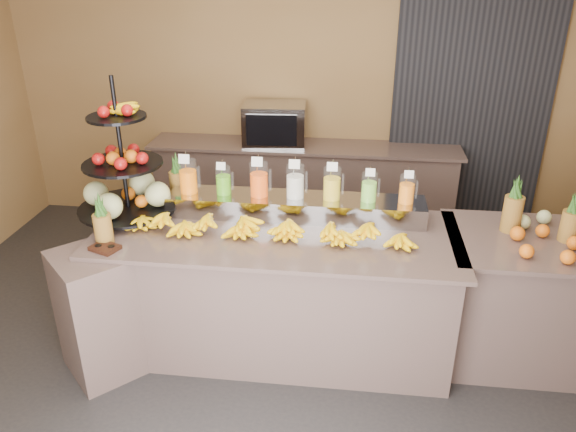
% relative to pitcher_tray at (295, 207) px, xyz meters
% --- Properties ---
extents(ground, '(6.00, 6.00, 0.00)m').
position_rel_pitcher_tray_xyz_m(ground, '(-0.10, -0.58, -1.01)').
color(ground, black).
rests_on(ground, ground).
extents(room_envelope, '(6.04, 5.02, 2.82)m').
position_rel_pitcher_tray_xyz_m(room_envelope, '(0.09, 0.21, 0.87)').
color(room_envelope, brown).
rests_on(room_envelope, ground).
extents(buffet_counter, '(2.75, 1.25, 0.93)m').
position_rel_pitcher_tray_xyz_m(buffet_counter, '(-0.21, -0.32, -0.54)').
color(buffet_counter, '#886962').
rests_on(buffet_counter, ground).
extents(right_counter, '(1.08, 0.88, 0.93)m').
position_rel_pitcher_tray_xyz_m(right_counter, '(1.60, -0.18, -0.54)').
color(right_counter, '#886962').
rests_on(right_counter, ground).
extents(back_ledge, '(3.10, 0.55, 0.93)m').
position_rel_pitcher_tray_xyz_m(back_ledge, '(-0.10, 1.67, -0.54)').
color(back_ledge, '#886962').
rests_on(back_ledge, ground).
extents(pitcher_tray, '(1.85, 0.30, 0.15)m').
position_rel_pitcher_tray_xyz_m(pitcher_tray, '(0.00, 0.00, 0.00)').
color(pitcher_tray, gray).
rests_on(pitcher_tray, buffet_counter).
extents(juice_pitcher_orange_a, '(0.13, 0.14, 0.32)m').
position_rel_pitcher_tray_xyz_m(juice_pitcher_orange_a, '(-0.78, -0.00, 0.18)').
color(juice_pitcher_orange_a, silver).
rests_on(juice_pitcher_orange_a, pitcher_tray).
extents(juice_pitcher_green, '(0.11, 0.11, 0.27)m').
position_rel_pitcher_tray_xyz_m(juice_pitcher_green, '(-0.52, -0.00, 0.17)').
color(juice_pitcher_green, silver).
rests_on(juice_pitcher_green, pitcher_tray).
extents(juice_pitcher_orange_b, '(0.13, 0.14, 0.32)m').
position_rel_pitcher_tray_xyz_m(juice_pitcher_orange_b, '(-0.26, -0.00, 0.18)').
color(juice_pitcher_orange_b, silver).
rests_on(juice_pitcher_orange_b, pitcher_tray).
extents(juice_pitcher_milk, '(0.13, 0.13, 0.31)m').
position_rel_pitcher_tray_xyz_m(juice_pitcher_milk, '(-0.00, -0.00, 0.18)').
color(juice_pitcher_milk, silver).
rests_on(juice_pitcher_milk, pitcher_tray).
extents(juice_pitcher_lemon, '(0.13, 0.13, 0.30)m').
position_rel_pitcher_tray_xyz_m(juice_pitcher_lemon, '(0.26, -0.00, 0.18)').
color(juice_pitcher_lemon, silver).
rests_on(juice_pitcher_lemon, pitcher_tray).
extents(juice_pitcher_lime, '(0.11, 0.12, 0.27)m').
position_rel_pitcher_tray_xyz_m(juice_pitcher_lime, '(0.52, -0.00, 0.17)').
color(juice_pitcher_lime, silver).
rests_on(juice_pitcher_lime, pitcher_tray).
extents(juice_pitcher_orange_c, '(0.11, 0.11, 0.26)m').
position_rel_pitcher_tray_xyz_m(juice_pitcher_orange_c, '(0.78, -0.00, 0.16)').
color(juice_pitcher_orange_c, silver).
rests_on(juice_pitcher_orange_c, pitcher_tray).
extents(banana_heap, '(2.01, 0.18, 0.17)m').
position_rel_pitcher_tray_xyz_m(banana_heap, '(-0.17, -0.32, 0.00)').
color(banana_heap, yellow).
rests_on(banana_heap, buffet_counter).
extents(fruit_stand, '(0.80, 0.80, 1.01)m').
position_rel_pitcher_tray_xyz_m(fruit_stand, '(-1.16, -0.12, 0.18)').
color(fruit_stand, black).
rests_on(fruit_stand, buffet_counter).
extents(condiment_caddy, '(0.21, 0.19, 0.03)m').
position_rel_pitcher_tray_xyz_m(condiment_caddy, '(-1.16, -0.66, -0.06)').
color(condiment_caddy, black).
rests_on(condiment_caddy, buffet_counter).
extents(pineapple_left_a, '(0.12, 0.12, 0.36)m').
position_rel_pitcher_tray_xyz_m(pineapple_left_a, '(-1.20, -0.56, 0.06)').
color(pineapple_left_a, brown).
rests_on(pineapple_left_a, buffet_counter).
extents(pineapple_left_b, '(0.13, 0.13, 0.40)m').
position_rel_pitcher_tray_xyz_m(pineapple_left_b, '(-0.92, 0.17, 0.07)').
color(pineapple_left_b, brown).
rests_on(pineapple_left_b, buffet_counter).
extents(right_fruit_pile, '(0.48, 0.46, 0.25)m').
position_rel_pitcher_tray_xyz_m(right_fruit_pile, '(1.64, -0.22, 0.01)').
color(right_fruit_pile, brown).
rests_on(right_fruit_pile, right_counter).
extents(oven_warmer, '(0.63, 0.46, 0.40)m').
position_rel_pitcher_tray_xyz_m(oven_warmer, '(-0.39, 1.67, 0.13)').
color(oven_warmer, gray).
rests_on(oven_warmer, back_ledge).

